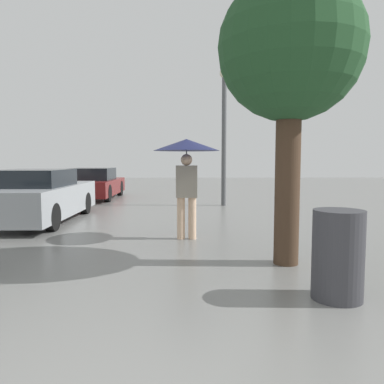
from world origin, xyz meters
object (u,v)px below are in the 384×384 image
object	(u,v)px
trash_bin	(338,255)
parked_car_middle	(38,197)
tree	(290,53)
pedestrian	(187,156)
street_lamp	(224,126)
parked_car_farthest	(94,184)

from	to	relation	value
trash_bin	parked_car_middle	bearing A→B (deg)	135.04
tree	trash_bin	world-z (taller)	tree
pedestrian	parked_car_middle	xyz separation A→B (m)	(-3.51, 2.04, -0.94)
trash_bin	street_lamp	bearing A→B (deg)	92.49
street_lamp	parked_car_farthest	bearing A→B (deg)	154.56
street_lamp	trash_bin	distance (m)	8.43
parked_car_farthest	street_lamp	xyz separation A→B (m)	(4.68, -2.23, 1.99)
pedestrian	parked_car_middle	distance (m)	4.17
pedestrian	parked_car_farthest	xyz separation A→B (m)	(-3.48, 7.37, -0.98)
parked_car_farthest	tree	size ratio (longest dim) A/B	0.99
pedestrian	parked_car_farthest	distance (m)	8.21
parked_car_middle	parked_car_farthest	bearing A→B (deg)	89.64
parked_car_farthest	tree	distance (m)	10.54
parked_car_farthest	pedestrian	bearing A→B (deg)	-64.72
pedestrian	street_lamp	size ratio (longest dim) A/B	0.42
parked_car_middle	street_lamp	distance (m)	5.97
street_lamp	trash_bin	world-z (taller)	street_lamp
parked_car_farthest	tree	xyz separation A→B (m)	(4.87, -9.05, 2.33)
parked_car_middle	tree	bearing A→B (deg)	-37.24
street_lamp	trash_bin	xyz separation A→B (m)	(0.36, -8.17, -2.07)
street_lamp	parked_car_middle	bearing A→B (deg)	-146.68
street_lamp	tree	bearing A→B (deg)	-88.48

